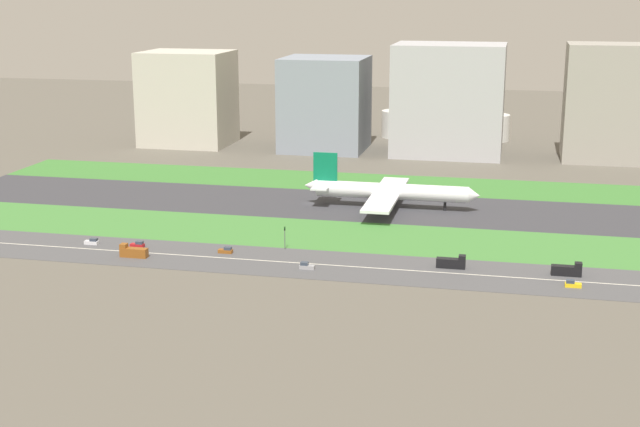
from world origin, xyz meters
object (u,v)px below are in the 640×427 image
object	(u,v)px
car_4	(226,250)
fuel_tank_west	(398,124)
car_1	(92,242)
fuel_tank_east	(493,127)
terminal_building	(188,98)
airliner	(387,191)
office_tower	(449,100)
truck_2	(567,270)
fuel_tank_centre	(444,126)
truck_0	(133,252)
cargo_warehouse	(606,103)
car_3	(306,266)
car_0	(572,284)
hangar_building	(325,104)
truck_1	(452,263)
car_2	(138,245)
traffic_light	(285,236)

from	to	relation	value
car_4	fuel_tank_west	distance (m)	228.21
car_1	fuel_tank_east	bearing A→B (deg)	62.64
car_4	terminal_building	xyz separation A→B (m)	(-80.08, 182.00, 22.80)
airliner	fuel_tank_west	size ratio (longest dim) A/B	3.64
office_tower	truck_2	bearing A→B (deg)	-75.02
airliner	fuel_tank_centre	distance (m)	159.17
truck_0	car_1	bearing A→B (deg)	-28.49
car_4	cargo_warehouse	world-z (taller)	cargo_warehouse
car_3	car_1	size ratio (longest dim) A/B	1.00
car_1	fuel_tank_centre	world-z (taller)	fuel_tank_centre
car_0	hangar_building	size ratio (longest dim) A/B	0.10
fuel_tank_centre	car_0	bearing A→B (deg)	-76.96
car_3	truck_1	world-z (taller)	truck_1
car_2	hangar_building	bearing A→B (deg)	83.45
car_1	car_4	size ratio (longest dim) A/B	1.00
car_1	fuel_tank_east	world-z (taller)	fuel_tank_east
traffic_light	car_4	bearing A→B (deg)	-154.23
airliner	traffic_light	distance (m)	64.40
truck_2	car_4	bearing A→B (deg)	180.00
airliner	cargo_warehouse	world-z (taller)	cargo_warehouse
traffic_light	truck_0	bearing A→B (deg)	-157.15
fuel_tank_east	airliner	bearing A→B (deg)	-101.74
airliner	truck_1	distance (m)	74.03
fuel_tank_centre	fuel_tank_east	distance (m)	25.59
truck_0	truck_1	world-z (taller)	same
terminal_building	fuel_tank_centre	world-z (taller)	terminal_building
truck_2	fuel_tank_east	distance (m)	228.83
fuel_tank_east	truck_2	bearing A→B (deg)	-82.88
car_0	traffic_light	size ratio (longest dim) A/B	0.61
office_tower	cargo_warehouse	bearing A→B (deg)	0.00
truck_1	car_2	distance (m)	97.81
truck_2	office_tower	world-z (taller)	office_tower
office_tower	cargo_warehouse	xyz separation A→B (m)	(72.37, 0.00, 0.52)
truck_1	traffic_light	xyz separation A→B (m)	(-52.23, 7.99, 2.62)
car_0	car_1	distance (m)	147.10
truck_2	car_1	xyz separation A→B (m)	(-145.85, 0.00, -0.75)
truck_0	truck_1	distance (m)	95.46
car_1	traffic_light	distance (m)	61.75
terminal_building	car_3	bearing A→B (deg)	-60.69
car_4	traffic_light	distance (m)	18.70
car_4	cargo_warehouse	bearing A→B (deg)	55.53
car_4	car_2	world-z (taller)	same
office_tower	car_0	bearing A→B (deg)	-75.51
terminal_building	fuel_tank_west	distance (m)	113.34
truck_1	fuel_tank_east	distance (m)	227.10
car_0	office_tower	bearing A→B (deg)	-75.51
car_0	fuel_tank_west	size ratio (longest dim) A/B	0.25
car_2	cargo_warehouse	world-z (taller)	cargo_warehouse
car_0	hangar_building	distance (m)	222.51
car_3	office_tower	xyz separation A→B (m)	(24.87, 192.00, 25.57)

